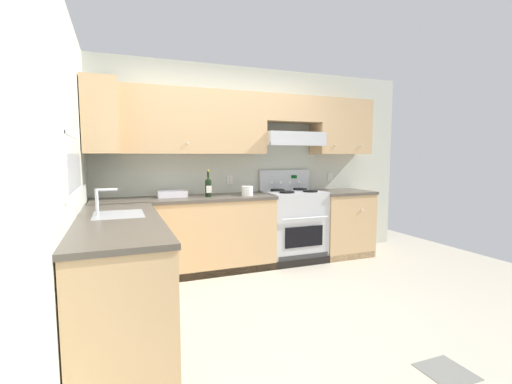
{
  "coord_description": "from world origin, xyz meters",
  "views": [
    {
      "loc": [
        -1.25,
        -2.92,
        1.4
      ],
      "look_at": [
        0.18,
        0.7,
        1.0
      ],
      "focal_mm": 24.96,
      "sensor_mm": 36.0,
      "label": 1
    }
  ],
  "objects_px": {
    "stove": "(293,225)",
    "paper_towel_roll": "(247,191)",
    "wine_bottle": "(208,186)",
    "bowl": "(172,195)"
  },
  "relations": [
    {
      "from": "bowl",
      "to": "paper_towel_roll",
      "type": "bearing_deg",
      "value": -12.21
    },
    {
      "from": "stove",
      "to": "bowl",
      "type": "height_order",
      "value": "stove"
    },
    {
      "from": "paper_towel_roll",
      "to": "bowl",
      "type": "bearing_deg",
      "value": 167.79
    },
    {
      "from": "bowl",
      "to": "paper_towel_roll",
      "type": "xyz_separation_m",
      "value": [
        0.88,
        -0.19,
        0.03
      ]
    },
    {
      "from": "stove",
      "to": "paper_towel_roll",
      "type": "xyz_separation_m",
      "value": [
        -0.69,
        -0.1,
        0.49
      ]
    },
    {
      "from": "stove",
      "to": "wine_bottle",
      "type": "xyz_separation_m",
      "value": [
        -1.17,
        -0.05,
        0.56
      ]
    },
    {
      "from": "bowl",
      "to": "paper_towel_roll",
      "type": "distance_m",
      "value": 0.9
    },
    {
      "from": "stove",
      "to": "wine_bottle",
      "type": "bearing_deg",
      "value": -177.53
    },
    {
      "from": "stove",
      "to": "paper_towel_roll",
      "type": "height_order",
      "value": "stove"
    },
    {
      "from": "wine_bottle",
      "to": "paper_towel_roll",
      "type": "distance_m",
      "value": 0.48
    }
  ]
}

